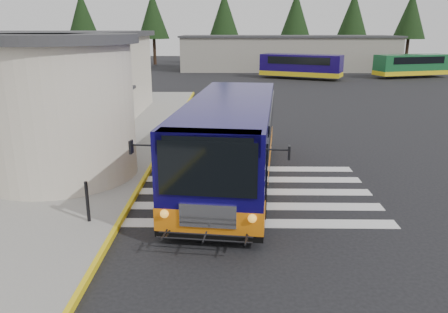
{
  "coord_description": "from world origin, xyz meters",
  "views": [
    {
      "loc": [
        -1.05,
        -14.12,
        5.15
      ],
      "look_at": [
        -1.26,
        -0.5,
        1.11
      ],
      "focal_mm": 35.0,
      "sensor_mm": 36.0,
      "label": 1
    }
  ],
  "objects_px": {
    "pedestrian_a": "(102,164)",
    "bollard": "(87,202)",
    "pedestrian_b": "(81,159)",
    "far_bus_a": "(301,65)",
    "transit_bus": "(230,145)",
    "far_bus_b": "(412,65)"
  },
  "relations": [
    {
      "from": "transit_bus",
      "to": "bollard",
      "type": "bearing_deg",
      "value": -131.73
    },
    {
      "from": "bollard",
      "to": "far_bus_b",
      "type": "bearing_deg",
      "value": 57.95
    },
    {
      "from": "transit_bus",
      "to": "pedestrian_a",
      "type": "bearing_deg",
      "value": -163.59
    },
    {
      "from": "far_bus_a",
      "to": "pedestrian_a",
      "type": "bearing_deg",
      "value": -175.07
    },
    {
      "from": "pedestrian_a",
      "to": "far_bus_b",
      "type": "xyz_separation_m",
      "value": [
        23.39,
        34.13,
        0.44
      ]
    },
    {
      "from": "pedestrian_b",
      "to": "far_bus_a",
      "type": "xyz_separation_m",
      "value": [
        12.25,
        32.18,
        0.45
      ]
    },
    {
      "from": "pedestrian_a",
      "to": "pedestrian_b",
      "type": "distance_m",
      "value": 0.97
    },
    {
      "from": "pedestrian_b",
      "to": "far_bus_b",
      "type": "relative_size",
      "value": 0.19
    },
    {
      "from": "far_bus_b",
      "to": "pedestrian_b",
      "type": "bearing_deg",
      "value": 127.03
    },
    {
      "from": "pedestrian_b",
      "to": "far_bus_b",
      "type": "xyz_separation_m",
      "value": [
        24.23,
        33.65,
        0.41
      ]
    },
    {
      "from": "bollard",
      "to": "pedestrian_a",
      "type": "bearing_deg",
      "value": 97.55
    },
    {
      "from": "pedestrian_a",
      "to": "far_bus_a",
      "type": "relative_size",
      "value": 0.18
    },
    {
      "from": "pedestrian_b",
      "to": "transit_bus",
      "type": "bearing_deg",
      "value": 53.72
    },
    {
      "from": "pedestrian_a",
      "to": "pedestrian_b",
      "type": "height_order",
      "value": "pedestrian_b"
    },
    {
      "from": "transit_bus",
      "to": "pedestrian_a",
      "type": "relative_size",
      "value": 6.86
    },
    {
      "from": "bollard",
      "to": "far_bus_a",
      "type": "relative_size",
      "value": 0.13
    },
    {
      "from": "bollard",
      "to": "pedestrian_b",
      "type": "bearing_deg",
      "value": 110.83
    },
    {
      "from": "pedestrian_b",
      "to": "bollard",
      "type": "xyz_separation_m",
      "value": [
        1.2,
        -3.14,
        -0.23
      ]
    },
    {
      "from": "pedestrian_a",
      "to": "bollard",
      "type": "height_order",
      "value": "pedestrian_a"
    },
    {
      "from": "transit_bus",
      "to": "pedestrian_b",
      "type": "bearing_deg",
      "value": -170.69
    },
    {
      "from": "transit_bus",
      "to": "far_bus_b",
      "type": "distance_m",
      "value": 38.54
    },
    {
      "from": "pedestrian_b",
      "to": "far_bus_a",
      "type": "height_order",
      "value": "far_bus_a"
    }
  ]
}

